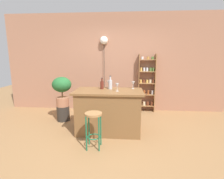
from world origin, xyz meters
TOP-DOWN VIEW (x-y plane):
  - ground at (0.00, 0.00)m, footprint 12.00×12.00m
  - back_wall at (0.00, 1.95)m, footprint 6.40×0.10m
  - kitchen_counter at (0.00, 0.30)m, footprint 1.42×0.77m
  - bar_stool at (-0.19, -0.41)m, footprint 0.30×0.30m
  - spice_shelf at (0.95, 1.79)m, footprint 0.48×0.17m
  - plant_stool at (-1.21, 0.86)m, footprint 0.31×0.31m
  - potted_plant at (-1.21, 0.86)m, footprint 0.47×0.42m
  - bottle_wine_red at (0.02, 0.47)m, footprint 0.08×0.08m
  - bottle_vinegar at (-0.16, 0.46)m, footprint 0.07×0.07m
  - wine_glass_left at (-0.02, 0.57)m, footprint 0.07×0.07m
  - wine_glass_center at (0.51, 0.54)m, footprint 0.07×0.07m
  - wine_glass_right at (0.18, 0.24)m, footprint 0.07×0.07m
  - pendant_globe_light at (-0.28, 1.84)m, footprint 0.23×0.23m

SIDE VIEW (x-z plane):
  - ground at x=0.00m, z-range 0.00..0.00m
  - plant_stool at x=-1.21m, z-range 0.00..0.37m
  - kitchen_counter at x=0.00m, z-range 0.00..0.91m
  - bar_stool at x=-0.19m, z-range 0.15..0.80m
  - potted_plant at x=-1.21m, z-range 0.46..1.19m
  - spice_shelf at x=0.95m, z-range -0.01..1.66m
  - bottle_vinegar at x=-0.16m, z-range 0.87..1.12m
  - bottle_wine_red at x=0.02m, z-range 0.87..1.15m
  - wine_glass_left at x=-0.02m, z-range 0.94..1.10m
  - wine_glass_center at x=0.51m, z-range 0.94..1.10m
  - wine_glass_right at x=0.18m, z-range 0.94..1.10m
  - back_wall at x=0.00m, z-range 0.00..2.80m
  - pendant_globe_light at x=-0.28m, z-range 0.94..3.08m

